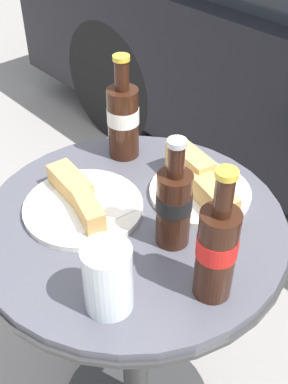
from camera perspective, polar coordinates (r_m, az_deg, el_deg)
bistro_table at (r=1.11m, az=-1.18°, el=-11.69°), size 0.62×0.62×0.74m
cola_bottle_left at (r=0.85m, az=3.57°, el=-1.47°), size 0.07×0.07×0.22m
cola_bottle_right at (r=0.76m, az=8.61°, el=-6.71°), size 0.07×0.07×0.25m
cola_bottle_center at (r=1.08m, az=-2.49°, el=8.73°), size 0.07×0.07×0.24m
drinking_glass at (r=0.77m, az=-4.28°, el=-10.42°), size 0.08×0.08×0.13m
lunch_plate_near at (r=0.97m, az=-7.45°, el=-1.21°), size 0.24×0.24×0.06m
lunch_plate_far at (r=1.00m, az=6.64°, el=0.86°), size 0.23×0.21×0.07m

